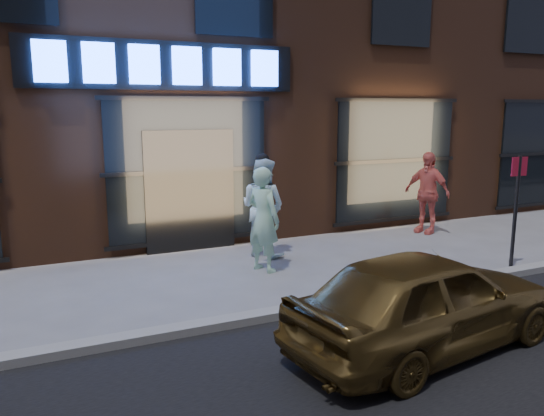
{
  "coord_description": "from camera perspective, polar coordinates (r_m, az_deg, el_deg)",
  "views": [
    {
      "loc": [
        -2.82,
        -6.19,
        2.82
      ],
      "look_at": [
        0.73,
        1.6,
        1.2
      ],
      "focal_mm": 35.0,
      "sensor_mm": 36.0,
      "label": 1
    }
  ],
  "objects": [
    {
      "name": "man_bowtie",
      "position": [
        9.18,
        -0.92,
        -1.24
      ],
      "size": [
        0.68,
        0.79,
        1.84
      ],
      "primitive_type": "imported",
      "rotation": [
        0.0,
        0.0,
        2.0
      ],
      "color": "#C2FFDE",
      "rests_on": "ground"
    },
    {
      "name": "sign_post",
      "position": [
        10.02,
        24.78,
        0.55
      ],
      "size": [
        0.32,
        0.06,
        2.02
      ],
      "rotation": [
        0.0,
        0.0,
        -0.07
      ],
      "color": "#262628",
      "rests_on": "ground"
    },
    {
      "name": "ground",
      "position": [
        7.36,
        0.01,
        -11.8
      ],
      "size": [
        90.0,
        90.0,
        0.0
      ],
      "primitive_type": "plane",
      "color": "slate",
      "rests_on": "ground"
    },
    {
      "name": "storefront_building",
      "position": [
        14.64,
        -13.9,
        19.57
      ],
      "size": [
        30.2,
        8.28,
        10.3
      ],
      "color": "#54301E",
      "rests_on": "ground"
    },
    {
      "name": "passerby",
      "position": [
        12.53,
        16.31,
        1.6
      ],
      "size": [
        0.8,
        1.18,
        1.86
      ],
      "primitive_type": "imported",
      "rotation": [
        0.0,
        0.0,
        -1.22
      ],
      "color": "#ED6F61",
      "rests_on": "ground"
    },
    {
      "name": "gold_sedan",
      "position": [
        6.54,
        16.28,
        -9.49
      ],
      "size": [
        3.74,
        1.95,
        1.22
      ],
      "primitive_type": "imported",
      "rotation": [
        0.0,
        0.0,
        1.72
      ],
      "color": "brown",
      "rests_on": "ground"
    },
    {
      "name": "curb",
      "position": [
        7.34,
        0.01,
        -11.37
      ],
      "size": [
        60.0,
        0.25,
        0.12
      ],
      "primitive_type": "cube",
      "color": "gray",
      "rests_on": "ground"
    },
    {
      "name": "man_cap",
      "position": [
        10.15,
        -1.01,
        0.08
      ],
      "size": [
        1.1,
        1.16,
        1.89
      ],
      "primitive_type": "imported",
      "rotation": [
        0.0,
        0.0,
        2.13
      ],
      "color": "white",
      "rests_on": "ground"
    }
  ]
}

